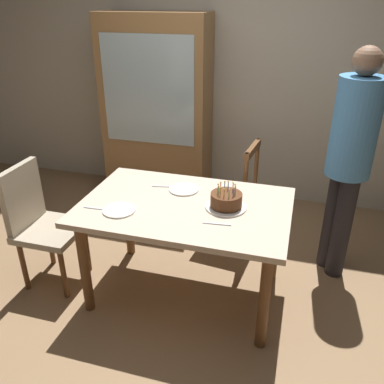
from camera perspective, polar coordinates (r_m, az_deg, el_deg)
ground at (r=3.17m, az=-0.90°, el=-13.92°), size 6.40×6.40×0.00m
back_wall at (r=4.28m, az=6.42°, el=16.19°), size 6.40×0.10×2.60m
dining_table at (r=2.79m, az=-0.99°, el=-3.55°), size 1.43×0.93×0.76m
birthday_cake at (r=2.68m, az=4.89°, el=-1.29°), size 0.28×0.28×0.17m
plate_near_celebrant at (r=2.70m, az=-10.33°, el=-2.55°), size 0.22×0.22×0.01m
plate_far_side at (r=2.93m, az=-1.16°, el=0.39°), size 0.22×0.22×0.01m
fork_near_celebrant at (r=2.75m, az=-13.46°, el=-2.28°), size 0.18×0.02×0.01m
fork_far_side at (r=2.99m, az=-4.03°, el=0.80°), size 0.18×0.05×0.01m
fork_near_guest at (r=2.51m, az=3.56°, el=-4.53°), size 0.18×0.03×0.01m
chair_spindle_back at (r=3.52m, az=5.47°, el=-0.61°), size 0.49×0.49×0.95m
chair_upholstered at (r=3.21m, az=-20.91°, el=-3.67°), size 0.45×0.44×0.95m
person_guest at (r=3.12m, az=21.56°, el=4.95°), size 0.32×0.32×1.75m
china_cabinet at (r=4.28m, az=-5.03°, el=11.49°), size 1.10×0.45×1.90m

